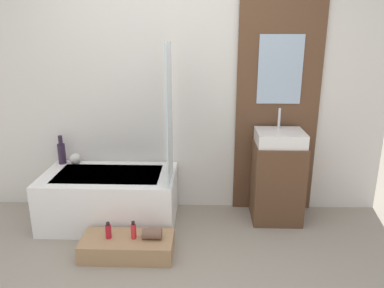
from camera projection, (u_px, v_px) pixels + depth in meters
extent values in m
cube|color=silver|center=(175.00, 84.00, 3.70)|extent=(4.20, 0.06, 2.60)
cube|color=brown|center=(279.00, 85.00, 3.62)|extent=(0.81, 0.03, 2.60)
cube|color=#9EB2C6|center=(280.00, 70.00, 3.55)|extent=(0.42, 0.01, 0.65)
cube|color=white|center=(110.00, 198.00, 3.64)|extent=(1.26, 0.72, 0.50)
cube|color=silver|center=(109.00, 174.00, 3.56)|extent=(0.98, 0.50, 0.01)
cube|color=silver|center=(169.00, 114.00, 3.27)|extent=(0.01, 0.49, 1.22)
cube|color=#A87F56|center=(128.00, 246.00, 3.13)|extent=(0.76, 0.35, 0.16)
cube|color=brown|center=(277.00, 182.00, 3.66)|extent=(0.47, 0.43, 0.78)
cube|color=white|center=(280.00, 138.00, 3.53)|extent=(0.45, 0.38, 0.13)
cylinder|color=silver|center=(279.00, 118.00, 3.58)|extent=(0.02, 0.02, 0.20)
cylinder|color=#2D1E33|center=(62.00, 154.00, 3.81)|extent=(0.08, 0.08, 0.21)
cylinder|color=#2D1E33|center=(60.00, 140.00, 3.77)|extent=(0.04, 0.04, 0.09)
sphere|color=silver|center=(75.00, 159.00, 3.80)|extent=(0.12, 0.12, 0.12)
cylinder|color=#B21928|center=(108.00, 231.00, 3.09)|extent=(0.05, 0.05, 0.12)
cylinder|color=black|center=(108.00, 224.00, 3.07)|extent=(0.03, 0.03, 0.03)
cylinder|color=red|center=(134.00, 231.00, 3.09)|extent=(0.04, 0.04, 0.13)
cylinder|color=black|center=(133.00, 223.00, 3.06)|extent=(0.03, 0.03, 0.03)
cylinder|color=brown|center=(152.00, 234.00, 3.09)|extent=(0.16, 0.09, 0.09)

